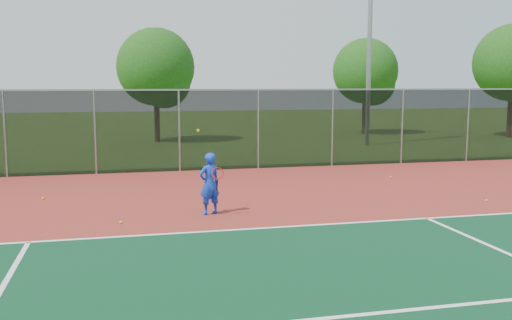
% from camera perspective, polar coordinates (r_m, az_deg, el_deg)
% --- Properties ---
extents(ground, '(120.00, 120.00, 0.00)m').
position_cam_1_polar(ground, '(10.88, 15.48, -9.95)').
color(ground, '#385F1B').
rests_on(ground, ground).
extents(court_apron, '(30.00, 20.00, 0.02)m').
position_cam_1_polar(court_apron, '(12.59, 11.07, -7.35)').
color(court_apron, maroon).
rests_on(court_apron, ground).
extents(fence_back, '(30.00, 0.06, 3.03)m').
position_cam_1_polar(fence_back, '(21.72, 0.22, 3.21)').
color(fence_back, black).
rests_on(fence_back, court_apron).
extents(tennis_player, '(0.66, 0.69, 2.12)m').
position_cam_1_polar(tennis_player, '(14.12, -4.67, -2.36)').
color(tennis_player, blue).
rests_on(tennis_player, court_apron).
extents(practice_ball_0, '(0.07, 0.07, 0.07)m').
position_cam_1_polar(practice_ball_0, '(17.05, -20.51, -3.61)').
color(practice_ball_0, '#D0CB18').
rests_on(practice_ball_0, court_apron).
extents(practice_ball_2, '(0.07, 0.07, 0.07)m').
position_cam_1_polar(practice_ball_2, '(16.92, 22.05, -3.77)').
color(practice_ball_2, '#D0CB18').
rests_on(practice_ball_2, court_apron).
extents(practice_ball_3, '(0.07, 0.07, 0.07)m').
position_cam_1_polar(practice_ball_3, '(13.62, -13.36, -6.08)').
color(practice_ball_3, '#D0CB18').
rests_on(practice_ball_3, court_apron).
extents(practice_ball_4, '(0.07, 0.07, 0.07)m').
position_cam_1_polar(practice_ball_4, '(20.13, 13.31, -1.67)').
color(practice_ball_4, '#D0CB18').
rests_on(practice_ball_4, court_apron).
extents(floodlight_n, '(0.90, 0.40, 11.48)m').
position_cam_1_polar(floodlight_n, '(30.76, 11.34, 13.58)').
color(floodlight_n, gray).
rests_on(floodlight_n, ground).
extents(tree_back_left, '(4.30, 4.30, 6.32)m').
position_cam_1_polar(tree_back_left, '(32.31, -9.79, 8.81)').
color(tree_back_left, '#3D2316').
rests_on(tree_back_left, ground).
extents(tree_back_mid, '(4.19, 4.19, 6.16)m').
position_cam_1_polar(tree_back_mid, '(37.77, 11.06, 8.43)').
color(tree_back_mid, '#3D2316').
rests_on(tree_back_mid, ground).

